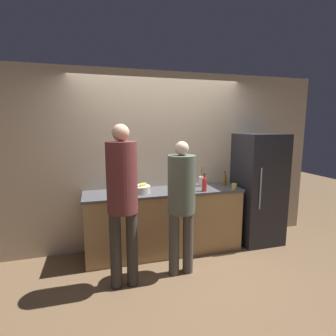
% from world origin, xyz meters
% --- Properties ---
extents(ground_plane, '(14.00, 14.00, 0.00)m').
position_xyz_m(ground_plane, '(0.00, 0.00, 0.00)').
color(ground_plane, brown).
extents(wall_back, '(5.20, 0.06, 2.60)m').
position_xyz_m(wall_back, '(0.00, 0.64, 1.30)').
color(wall_back, '#C6B293').
rests_on(wall_back, ground_plane).
extents(counter, '(2.23, 0.62, 0.92)m').
position_xyz_m(counter, '(0.00, 0.35, 0.46)').
color(counter, tan).
rests_on(counter, ground_plane).
extents(refrigerator, '(0.65, 0.67, 1.70)m').
position_xyz_m(refrigerator, '(1.51, 0.30, 0.85)').
color(refrigerator, '#232328').
rests_on(refrigerator, ground_plane).
extents(person_left, '(0.34, 0.34, 1.84)m').
position_xyz_m(person_left, '(-0.66, -0.36, 1.09)').
color(person_left, '#38332D').
rests_on(person_left, ground_plane).
extents(person_center, '(0.33, 0.33, 1.64)m').
position_xyz_m(person_center, '(0.05, -0.28, 0.97)').
color(person_center, '#4C4742').
rests_on(person_center, ground_plane).
extents(fruit_bowl, '(0.27, 0.27, 0.13)m').
position_xyz_m(fruit_bowl, '(-0.35, 0.29, 0.97)').
color(fruit_bowl, beige).
rests_on(fruit_bowl, counter).
extents(utensil_crock, '(0.10, 0.10, 0.31)m').
position_xyz_m(utensil_crock, '(0.63, 0.44, 1.00)').
color(utensil_crock, silver).
rests_on(utensil_crock, counter).
extents(bottle_red, '(0.07, 0.07, 0.25)m').
position_xyz_m(bottle_red, '(0.53, 0.13, 1.02)').
color(bottle_red, red).
rests_on(bottle_red, counter).
extents(bottle_amber, '(0.05, 0.05, 0.22)m').
position_xyz_m(bottle_amber, '(0.97, 0.37, 1.00)').
color(bottle_amber, brown).
rests_on(bottle_amber, counter).
extents(cup_white, '(0.09, 0.09, 0.08)m').
position_xyz_m(cup_white, '(-0.60, 0.47, 0.96)').
color(cup_white, white).
rests_on(cup_white, counter).
extents(cup_yellow, '(0.07, 0.07, 0.08)m').
position_xyz_m(cup_yellow, '(0.99, 0.13, 0.96)').
color(cup_yellow, gold).
rests_on(cup_yellow, counter).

